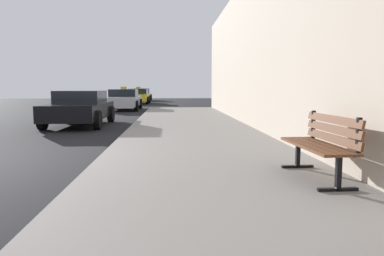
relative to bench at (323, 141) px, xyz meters
name	(u,v)px	position (x,y,z in m)	size (l,w,h in m)	color
sidewalk	(207,157)	(-1.39, 1.98, -0.58)	(4.00, 32.00, 0.15)	gray
building_wall	(325,25)	(0.81, 1.98, 1.88)	(0.70, 32.00, 5.09)	#BCAD99
bench	(323,141)	(0.00, 0.00, 0.00)	(0.55, 1.55, 0.89)	brown
car_black	(80,108)	(-5.40, 8.75, -0.01)	(2.00, 4.27, 1.27)	black
car_silver	(124,99)	(-5.01, 18.05, -0.01)	(2.04, 4.48, 1.43)	#B7B7BF
car_yellow	(138,96)	(-4.89, 26.87, -0.01)	(1.96, 4.58, 1.43)	yellow
car_white	(142,94)	(-5.14, 34.16, -0.01)	(1.94, 4.15, 1.27)	white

